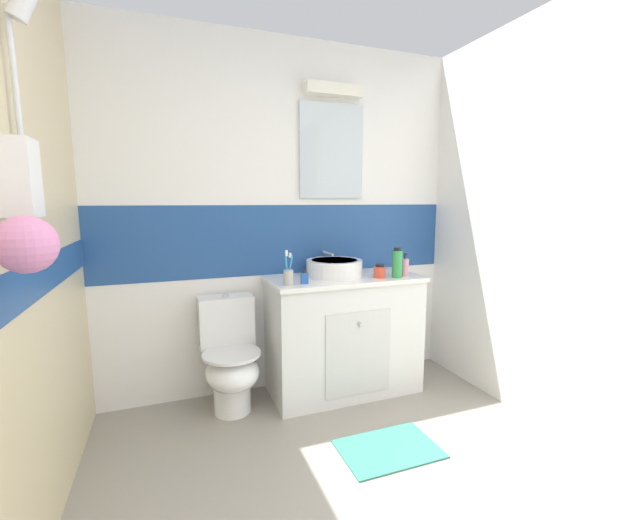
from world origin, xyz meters
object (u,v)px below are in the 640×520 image
(toothbrush_cup, at_px, (288,275))
(perfume_flask_small, at_px, (304,277))
(soap_dispenser, at_px, (405,267))
(mouthwash_bottle, at_px, (397,263))
(hair_gel_jar, at_px, (380,271))
(sink_basin, at_px, (334,267))
(toilet, at_px, (230,358))

(toothbrush_cup, height_order, perfume_flask_small, toothbrush_cup)
(soap_dispenser, bearing_deg, mouthwash_bottle, -158.01)
(toothbrush_cup, height_order, soap_dispenser, toothbrush_cup)
(soap_dispenser, relative_size, perfume_flask_small, 1.77)
(hair_gel_jar, bearing_deg, perfume_flask_small, -178.62)
(toothbrush_cup, xyz_separation_m, soap_dispenser, (0.86, 0.01, -0.00))
(perfume_flask_small, bearing_deg, soap_dispenser, 0.80)
(sink_basin, xyz_separation_m, hair_gel_jar, (0.27, -0.17, -0.02))
(sink_basin, xyz_separation_m, toilet, (-0.75, -0.03, -0.56))
(mouthwash_bottle, distance_m, perfume_flask_small, 0.67)
(toilet, height_order, perfume_flask_small, perfume_flask_small)
(perfume_flask_small, bearing_deg, hair_gel_jar, 1.38)
(sink_basin, relative_size, perfume_flask_small, 4.80)
(toothbrush_cup, bearing_deg, hair_gel_jar, 1.22)
(sink_basin, relative_size, toothbrush_cup, 1.98)
(toilet, distance_m, toothbrush_cup, 0.68)
(perfume_flask_small, bearing_deg, sink_basin, 33.12)
(soap_dispenser, distance_m, perfume_flask_small, 0.75)
(sink_basin, xyz_separation_m, mouthwash_bottle, (0.39, -0.21, 0.04))
(sink_basin, distance_m, toothbrush_cup, 0.44)
(sink_basin, bearing_deg, hair_gel_jar, -32.68)
(soap_dispenser, bearing_deg, toothbrush_cup, -179.26)
(sink_basin, bearing_deg, mouthwash_bottle, -28.50)
(toilet, xyz_separation_m, mouthwash_bottle, (1.14, -0.18, 0.60))
(hair_gel_jar, bearing_deg, mouthwash_bottle, -17.47)
(soap_dispenser, height_order, hair_gel_jar, soap_dispenser)
(mouthwash_bottle, height_order, hair_gel_jar, mouthwash_bottle)
(sink_basin, distance_m, hair_gel_jar, 0.32)
(toilet, relative_size, soap_dispenser, 4.64)
(soap_dispenser, xyz_separation_m, mouthwash_bottle, (-0.08, -0.03, 0.04))
(perfume_flask_small, bearing_deg, toilet, 161.81)
(toothbrush_cup, distance_m, perfume_flask_small, 0.11)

